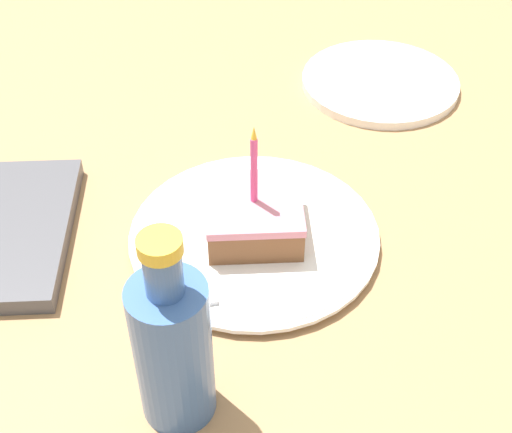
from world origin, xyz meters
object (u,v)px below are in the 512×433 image
Objects in this scene: plate at (256,235)px; cake_slice at (258,215)px; bottle at (173,347)px; side_plate at (380,82)px; fork at (194,249)px.

plate is 0.03m from cake_slice.
side_plate is at bearing 62.10° from bottle.
cake_slice is 0.22m from bottle.
bottle is 0.57m from side_plate.
cake_slice is (0.00, 0.00, 0.03)m from plate.
bottle reaches higher than fork.
fork is 0.42m from side_plate.
fork is at bearing -127.92° from side_plate.
cake_slice is 0.74× the size of fork.
plate is 1.23× the size of side_plate.
bottle reaches higher than cake_slice.
bottle is (-0.01, -0.18, 0.07)m from fork.
bottle is at bearing -110.89° from plate.
side_plate is at bearing 57.88° from plate.
fork is at bearing -158.59° from plate.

